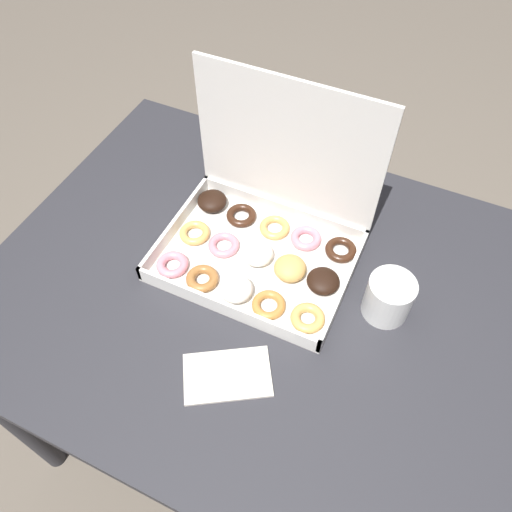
{
  "coord_description": "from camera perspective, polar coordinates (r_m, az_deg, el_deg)",
  "views": [
    {
      "loc": [
        0.22,
        -0.53,
        1.64
      ],
      "look_at": [
        -0.05,
        0.05,
        0.79
      ],
      "focal_mm": 35.0,
      "sensor_mm": 36.0,
      "label": 1
    }
  ],
  "objects": [
    {
      "name": "ground_plane",
      "position": [
        1.73,
        0.8,
        -17.86
      ],
      "size": [
        8.0,
        8.0,
        0.0
      ],
      "primitive_type": "plane",
      "color": "#6B6054"
    },
    {
      "name": "dining_table",
      "position": [
        1.12,
        1.18,
        -6.6
      ],
      "size": [
        1.16,
        0.88,
        0.77
      ],
      "color": "#2D2D33",
      "rests_on": "ground_plane"
    },
    {
      "name": "donut_box",
      "position": [
        1.04,
        1.02,
        3.06
      ],
      "size": [
        0.4,
        0.31,
        0.35
      ],
      "color": "silver",
      "rests_on": "dining_table"
    },
    {
      "name": "coffee_mug",
      "position": [
        1.0,
        14.93,
        -4.56
      ],
      "size": [
        0.09,
        0.09,
        0.09
      ],
      "color": "white",
      "rests_on": "dining_table"
    },
    {
      "name": "paper_napkin",
      "position": [
        0.94,
        -3.3,
        -13.43
      ],
      "size": [
        0.19,
        0.17,
        0.01
      ],
      "color": "silver",
      "rests_on": "dining_table"
    }
  ]
}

